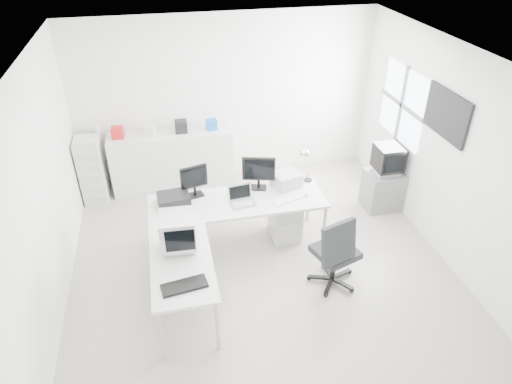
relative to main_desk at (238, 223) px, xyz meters
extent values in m
cube|color=silver|center=(0.21, -0.43, -0.38)|extent=(5.00, 5.00, 0.01)
cube|color=white|center=(0.21, -0.43, 2.42)|extent=(5.00, 5.00, 0.01)
cube|color=white|center=(0.21, 2.07, 1.02)|extent=(5.00, 0.02, 2.80)
cube|color=white|center=(-2.29, -0.43, 1.02)|extent=(0.02, 5.00, 2.80)
cube|color=white|center=(2.71, -0.43, 1.02)|extent=(0.02, 5.00, 2.80)
cube|color=silver|center=(0.70, 0.05, -0.08)|extent=(0.40, 0.50, 0.60)
cube|color=black|center=(-0.85, 0.10, 0.45)|extent=(0.45, 0.36, 0.15)
cube|color=silver|center=(0.65, -0.15, 0.38)|extent=(0.40, 0.24, 0.02)
sphere|color=silver|center=(0.95, -0.10, 0.40)|extent=(0.06, 0.06, 0.06)
cube|color=#A9A9A9|center=(0.75, 0.22, 0.48)|extent=(0.45, 0.41, 0.21)
cube|color=black|center=(-0.85, -1.50, 0.39)|extent=(0.51, 0.26, 0.03)
cube|color=slate|center=(2.43, 0.45, -0.06)|extent=(0.57, 0.47, 0.63)
cube|color=silver|center=(-0.79, 1.81, 0.13)|extent=(2.00, 0.50, 1.00)
cube|color=red|center=(-1.59, 1.81, 0.72)|extent=(0.20, 0.18, 0.18)
cube|color=silver|center=(-1.09, 1.81, 0.70)|extent=(0.18, 0.17, 0.15)
cube|color=black|center=(-0.59, 1.81, 0.73)|extent=(0.20, 0.18, 0.20)
cube|color=#1758A1|center=(-0.09, 1.81, 0.71)|extent=(0.18, 0.16, 0.17)
cylinder|color=silver|center=(-1.89, 1.85, 0.74)|extent=(0.07, 0.07, 0.22)
cube|color=silver|center=(-2.07, 1.67, 0.17)|extent=(0.38, 0.45, 1.09)
camera|label=1|loc=(-0.87, -5.10, 3.82)|focal=32.00mm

